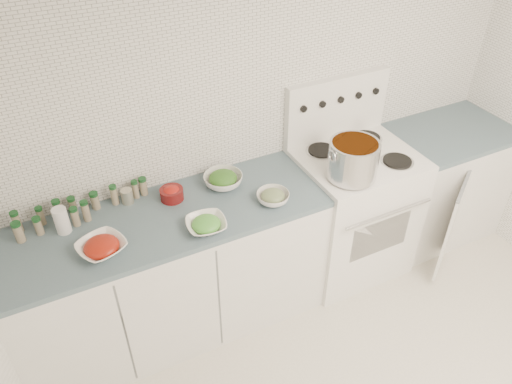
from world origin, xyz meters
name	(u,v)px	position (x,y,z in m)	size (l,w,h in m)	color
room_walls	(463,203)	(0.00, 0.00, 1.56)	(3.54, 3.04, 2.52)	white
counter_left	(173,274)	(-0.82, 1.19, 0.45)	(1.85, 0.62, 0.90)	white
stove	(350,208)	(0.48, 1.19, 0.50)	(0.76, 0.70, 1.36)	white
counter_right	(438,182)	(1.30, 1.19, 0.45)	(0.89, 0.85, 0.90)	white
stock_pot	(353,158)	(0.30, 1.01, 1.07)	(0.32, 0.30, 0.23)	silver
bowl_tomato	(102,247)	(-1.20, 1.07, 0.93)	(0.30, 0.30, 0.08)	white
bowl_snowpea	(206,224)	(-0.65, 1.00, 0.93)	(0.24, 0.24, 0.07)	white
bowl_broccoli	(223,179)	(-0.41, 1.32, 0.94)	(0.31, 0.31, 0.09)	white
bowl_zucchini	(273,197)	(-0.22, 1.05, 0.94)	(0.24, 0.24, 0.08)	white
bowl_pepper	(172,193)	(-0.73, 1.33, 0.94)	(0.14, 0.14, 0.08)	#5A0F0F
salt_canister	(62,221)	(-1.34, 1.32, 0.98)	(0.08, 0.08, 0.15)	white
tin_can	(127,196)	(-0.97, 1.41, 0.94)	(0.07, 0.07, 0.09)	#B7B19B
spice_cluster	(73,209)	(-1.27, 1.41, 0.96)	(0.75, 0.15, 0.13)	gray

